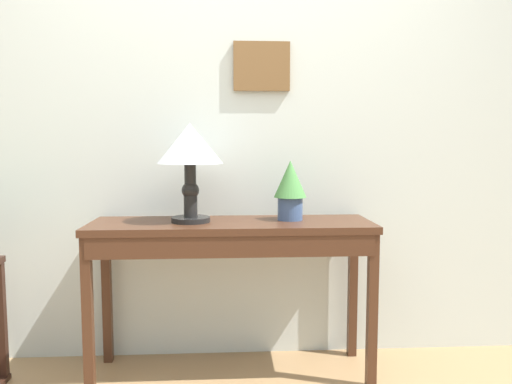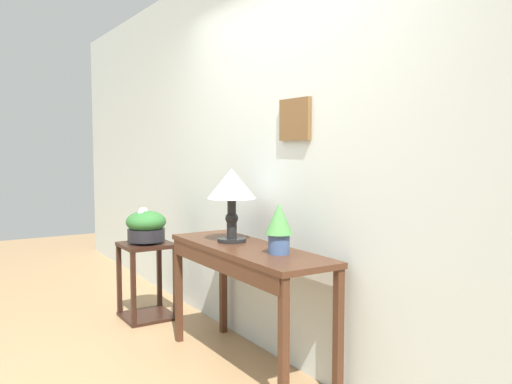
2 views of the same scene
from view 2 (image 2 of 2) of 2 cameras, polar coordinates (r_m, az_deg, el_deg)
name	(u,v)px [view 2 (image 2 of 2)]	position (r m, az deg, el deg)	size (l,w,h in m)	color
back_wall_with_art	(288,148)	(3.47, 3.48, 4.68)	(9.00, 0.13, 2.80)	silver
console_table	(244,263)	(3.38, -1.28, -7.59)	(1.39, 0.43, 0.78)	#472819
table_lamp	(232,189)	(3.50, -2.61, 0.37)	(0.32, 0.32, 0.48)	black
potted_plant_on_console	(279,225)	(3.12, 2.46, -3.57)	(0.16, 0.16, 0.30)	#3D5684
pedestal_stand_left	(147,281)	(4.54, -11.54, -9.25)	(0.40, 0.40, 0.63)	black
planter_bowl_wide	(146,226)	(4.46, -11.64, -3.55)	(0.32, 0.32, 0.29)	black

